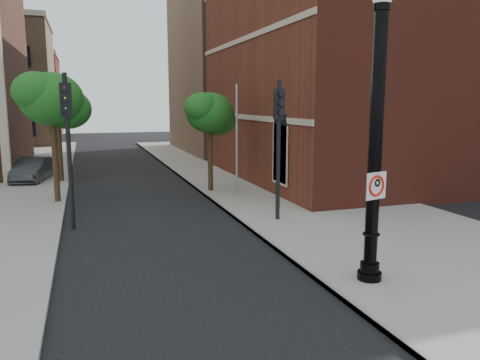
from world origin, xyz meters
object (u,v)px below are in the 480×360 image
object	(u,v)px
no_parking_sign	(376,186)
traffic_signal_right	(279,128)
parked_car	(33,170)
traffic_signal_left	(67,125)
lamppost	(375,154)

from	to	relation	value
no_parking_sign	traffic_signal_right	bearing A→B (deg)	73.23
no_parking_sign	parked_car	bearing A→B (deg)	101.38
parked_car	traffic_signal_right	xyz separation A→B (m)	(9.18, -12.21, 2.73)
traffic_signal_right	no_parking_sign	bearing A→B (deg)	-87.66
no_parking_sign	traffic_signal_left	size ratio (longest dim) A/B	0.12
lamppost	traffic_signal_left	bearing A→B (deg)	132.40
traffic_signal_left	traffic_signal_right	size ratio (longest dim) A/B	1.04
no_parking_sign	traffic_signal_left	xyz separation A→B (m)	(-6.71, 7.56, 1.11)
no_parking_sign	traffic_signal_right	distance (m)	6.28
lamppost	parked_car	world-z (taller)	lamppost
parked_car	traffic_signal_right	bearing A→B (deg)	-43.04
no_parking_sign	traffic_signal_right	world-z (taller)	traffic_signal_right
lamppost	parked_car	bearing A→B (deg)	116.20
no_parking_sign	parked_car	xyz separation A→B (m)	(-8.94, 18.41, -1.74)
parked_car	traffic_signal_right	size ratio (longest dim) A/B	0.80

